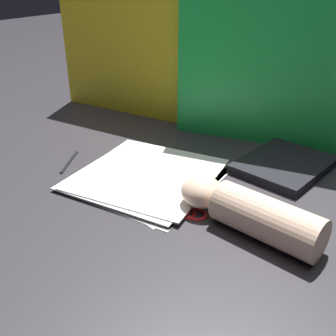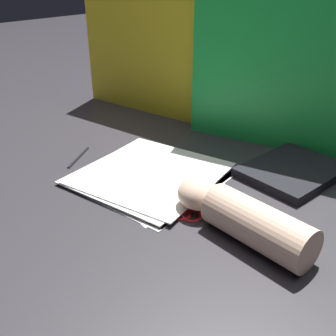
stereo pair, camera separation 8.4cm
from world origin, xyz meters
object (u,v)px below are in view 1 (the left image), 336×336
(scissors, at_px, (193,204))
(paper_stack, at_px, (147,176))
(book_closed, at_px, (284,165))
(hand_forearm, at_px, (249,212))

(scissors, bearing_deg, paper_stack, 161.55)
(paper_stack, distance_m, book_closed, 0.34)
(paper_stack, height_order, scissors, paper_stack)
(paper_stack, bearing_deg, scissors, -18.45)
(book_closed, relative_size, hand_forearm, 0.87)
(book_closed, bearing_deg, scissors, -112.03)
(paper_stack, xyz_separation_m, book_closed, (0.26, 0.22, 0.01))
(scissors, xyz_separation_m, hand_forearm, (0.13, -0.02, 0.04))
(paper_stack, height_order, hand_forearm, hand_forearm)
(hand_forearm, bearing_deg, paper_stack, 166.50)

